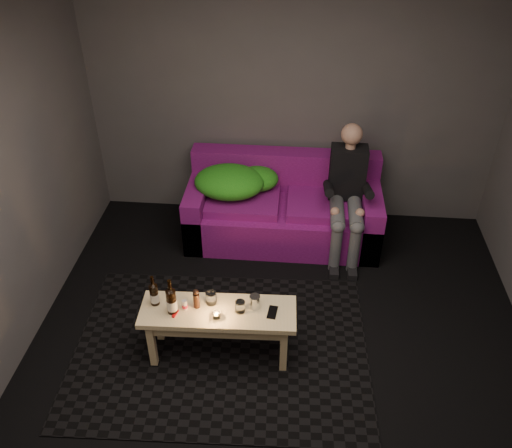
{
  "coord_description": "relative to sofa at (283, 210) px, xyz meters",
  "views": [
    {
      "loc": [
        0.08,
        -2.65,
        3.34
      ],
      "look_at": [
        -0.26,
        1.13,
        0.6
      ],
      "focal_mm": 38.0,
      "sensor_mm": 36.0,
      "label": 1
    }
  ],
  "objects": [
    {
      "name": "room",
      "position": [
        0.05,
        -1.35,
        1.35
      ],
      "size": [
        4.5,
        4.5,
        4.5
      ],
      "color": "silver",
      "rests_on": "ground"
    },
    {
      "name": "green_blanket",
      "position": [
        -0.48,
        -0.01,
        0.31
      ],
      "size": [
        0.82,
        0.56,
        0.28
      ],
      "color": "#198C19",
      "rests_on": "sofa"
    },
    {
      "name": "tumbler_front",
      "position": [
        -0.25,
        -1.62,
        0.23
      ],
      "size": [
        0.1,
        0.1,
        0.09
      ],
      "primitive_type": "cylinder",
      "rotation": [
        0.0,
        0.0,
        -0.44
      ],
      "color": "white",
      "rests_on": "coffee_table"
    },
    {
      "name": "tumbler_back",
      "position": [
        -0.47,
        -1.55,
        0.23
      ],
      "size": [
        0.1,
        0.1,
        0.1
      ],
      "primitive_type": "cylinder",
      "rotation": [
        0.0,
        0.0,
        0.32
      ],
      "color": "white",
      "rests_on": "coffee_table"
    },
    {
      "name": "beer_bottle_a",
      "position": [
        -0.89,
        -1.6,
        0.28
      ],
      "size": [
        0.07,
        0.07,
        0.26
      ],
      "color": "black",
      "rests_on": "coffee_table"
    },
    {
      "name": "smartphone",
      "position": [
        -0.01,
        -1.62,
        0.19
      ],
      "size": [
        0.08,
        0.14,
        0.01
      ],
      "primitive_type": "cube",
      "rotation": [
        0.0,
        0.0,
        -0.11
      ],
      "color": "black",
      "rests_on": "coffee_table"
    },
    {
      "name": "coffee_table",
      "position": [
        -0.41,
        -1.63,
        0.1
      ],
      "size": [
        1.17,
        0.41,
        0.47
      ],
      "rotation": [
        0.0,
        0.0,
        0.04
      ],
      "color": "#E6CA86",
      "rests_on": "rug"
    },
    {
      "name": "person",
      "position": [
        0.59,
        -0.15,
        0.36
      ],
      "size": [
        0.34,
        0.78,
        1.25
      ],
      "color": "black",
      "rests_on": "sofa"
    },
    {
      "name": "tealight",
      "position": [
        -0.41,
        -1.7,
        0.21
      ],
      "size": [
        0.06,
        0.06,
        0.04
      ],
      "color": "white",
      "rests_on": "coffee_table"
    },
    {
      "name": "pepper_mill",
      "position": [
        -0.57,
        -1.61,
        0.25
      ],
      "size": [
        0.06,
        0.06,
        0.13
      ],
      "primitive_type": "cylinder",
      "rotation": [
        0.0,
        0.0,
        0.44
      ],
      "color": "black",
      "rests_on": "coffee_table"
    },
    {
      "name": "floor",
      "position": [
        0.05,
        -1.82,
        -0.29
      ],
      "size": [
        4.5,
        4.5,
        0.0
      ],
      "primitive_type": "plane",
      "color": "black",
      "rests_on": "ground"
    },
    {
      "name": "salt_shaker",
      "position": [
        -0.66,
        -1.64,
        0.22
      ],
      "size": [
        0.05,
        0.05,
        0.08
      ],
      "primitive_type": "cylinder",
      "rotation": [
        0.0,
        0.0,
        0.25
      ],
      "color": "silver",
      "rests_on": "coffee_table"
    },
    {
      "name": "sofa",
      "position": [
        0.0,
        0.0,
        0.0
      ],
      "size": [
        1.87,
        0.84,
        0.8
      ],
      "color": "#6C0E5F",
      "rests_on": "floor"
    },
    {
      "name": "beer_bottle_b",
      "position": [
        -0.74,
        -1.67,
        0.3
      ],
      "size": [
        0.08,
        0.08,
        0.31
      ],
      "color": "black",
      "rests_on": "coffee_table"
    },
    {
      "name": "red_lighter",
      "position": [
        -0.72,
        -1.7,
        0.19
      ],
      "size": [
        0.04,
        0.08,
        0.01
      ],
      "primitive_type": "cube",
      "rotation": [
        0.0,
        0.0,
        -0.26
      ],
      "color": "#B40B0E",
      "rests_on": "coffee_table"
    },
    {
      "name": "steel_cup",
      "position": [
        -0.14,
        -1.57,
        0.24
      ],
      "size": [
        0.1,
        0.1,
        0.11
      ],
      "primitive_type": "cylinder",
      "rotation": [
        0.0,
        0.0,
        0.35
      ],
      "color": "silver",
      "rests_on": "coffee_table"
    },
    {
      "name": "rug",
      "position": [
        -0.41,
        -1.58,
        -0.29
      ],
      "size": [
        2.38,
        1.77,
        0.01
      ],
      "primitive_type": "cube",
      "rotation": [
        0.0,
        0.0,
        0.04
      ],
      "color": "black",
      "rests_on": "floor"
    }
  ]
}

